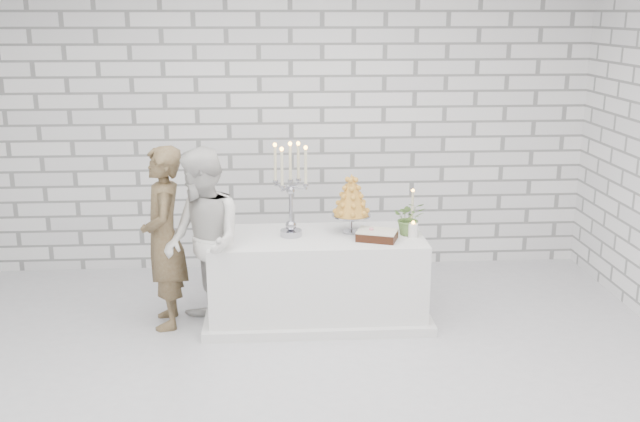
{
  "coord_description": "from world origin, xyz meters",
  "views": [
    {
      "loc": [
        -0.17,
        -4.82,
        2.59
      ],
      "look_at": [
        0.18,
        0.8,
        1.05
      ],
      "focal_mm": 41.24,
      "sensor_mm": 36.0,
      "label": 1
    }
  ],
  "objects_px": {
    "croquembouche": "(351,203)",
    "groom": "(164,238)",
    "bride": "(203,243)",
    "candelabra": "(291,190)",
    "cake_table": "(317,278)"
  },
  "relations": [
    {
      "from": "groom",
      "to": "candelabra",
      "type": "height_order",
      "value": "candelabra"
    },
    {
      "from": "cake_table",
      "to": "bride",
      "type": "xyz_separation_m",
      "value": [
        -0.94,
        -0.21,
        0.4
      ]
    },
    {
      "from": "groom",
      "to": "candelabra",
      "type": "relative_size",
      "value": 1.91
    },
    {
      "from": "bride",
      "to": "candelabra",
      "type": "xyz_separation_m",
      "value": [
        0.72,
        0.23,
        0.38
      ]
    },
    {
      "from": "groom",
      "to": "cake_table",
      "type": "bearing_deg",
      "value": 83.3
    },
    {
      "from": "groom",
      "to": "bride",
      "type": "bearing_deg",
      "value": 54.16
    },
    {
      "from": "groom",
      "to": "bride",
      "type": "distance_m",
      "value": 0.38
    },
    {
      "from": "candelabra",
      "to": "groom",
      "type": "bearing_deg",
      "value": -177.15
    },
    {
      "from": "groom",
      "to": "croquembouche",
      "type": "distance_m",
      "value": 1.59
    },
    {
      "from": "bride",
      "to": "croquembouche",
      "type": "relative_size",
      "value": 2.99
    },
    {
      "from": "bride",
      "to": "croquembouche",
      "type": "xyz_separation_m",
      "value": [
        1.23,
        0.29,
        0.23
      ]
    },
    {
      "from": "bride",
      "to": "croquembouche",
      "type": "bearing_deg",
      "value": 80.67
    },
    {
      "from": "cake_table",
      "to": "bride",
      "type": "distance_m",
      "value": 1.04
    },
    {
      "from": "bride",
      "to": "croquembouche",
      "type": "height_order",
      "value": "bride"
    },
    {
      "from": "croquembouche",
      "to": "groom",
      "type": "bearing_deg",
      "value": -175.88
    }
  ]
}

